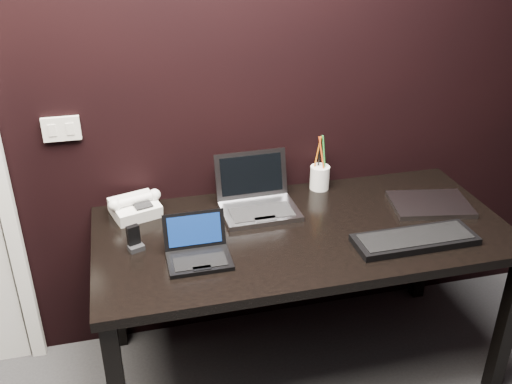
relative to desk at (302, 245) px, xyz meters
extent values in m
plane|color=black|center=(-0.30, 0.40, 0.64)|extent=(4.00, 0.00, 4.00)
cube|color=silver|center=(-0.92, 0.39, 0.46)|extent=(0.15, 0.02, 0.10)
cube|color=silver|center=(-0.95, 0.38, 0.46)|extent=(0.03, 0.01, 0.05)
cube|color=silver|center=(-0.88, 0.38, 0.46)|extent=(0.03, 0.01, 0.05)
cube|color=black|center=(0.00, 0.00, 0.06)|extent=(1.70, 0.80, 0.04)
cube|color=black|center=(0.80, -0.35, -0.31)|extent=(0.06, 0.06, 0.70)
cube|color=black|center=(-0.80, 0.35, -0.31)|extent=(0.06, 0.06, 0.70)
cube|color=black|center=(0.80, 0.35, -0.31)|extent=(0.06, 0.06, 0.70)
cube|color=black|center=(-0.45, -0.14, 0.09)|extent=(0.24, 0.16, 0.02)
cube|color=black|center=(-0.45, -0.16, 0.10)|extent=(0.19, 0.09, 0.00)
cube|color=black|center=(-0.45, -0.20, 0.10)|extent=(0.07, 0.03, 0.00)
cube|color=black|center=(-0.45, -0.04, 0.16)|extent=(0.24, 0.05, 0.14)
cube|color=#091C4A|center=(-0.45, -0.04, 0.16)|extent=(0.20, 0.04, 0.11)
cube|color=#98989D|center=(-0.14, 0.17, 0.09)|extent=(0.33, 0.24, 0.02)
cube|color=black|center=(-0.14, 0.14, 0.10)|extent=(0.27, 0.14, 0.00)
cube|color=#A2A1A7|center=(-0.14, 0.08, 0.10)|extent=(0.09, 0.04, 0.00)
cube|color=gray|center=(-0.15, 0.31, 0.20)|extent=(0.33, 0.07, 0.20)
cube|color=black|center=(-0.15, 0.30, 0.20)|extent=(0.28, 0.05, 0.16)
cube|color=black|center=(0.39, -0.21, 0.09)|extent=(0.49, 0.17, 0.03)
cube|color=black|center=(0.39, -0.21, 0.11)|extent=(0.45, 0.14, 0.00)
cube|color=#A09FA5|center=(0.60, 0.04, 0.09)|extent=(0.38, 0.30, 0.02)
cube|color=white|center=(-0.66, 0.28, 0.11)|extent=(0.23, 0.22, 0.08)
cylinder|color=white|center=(-0.66, 0.27, 0.16)|extent=(0.18, 0.09, 0.04)
sphere|color=white|center=(-0.75, 0.25, 0.16)|extent=(0.07, 0.07, 0.05)
sphere|color=white|center=(-0.58, 0.30, 0.16)|extent=(0.07, 0.07, 0.05)
cube|color=black|center=(-0.63, 0.25, 0.14)|extent=(0.09, 0.07, 0.01)
cube|color=black|center=(-0.68, 0.02, 0.13)|extent=(0.05, 0.04, 0.10)
cube|color=black|center=(-0.68, 0.00, 0.09)|extent=(0.07, 0.06, 0.02)
cylinder|color=white|center=(0.19, 0.33, 0.13)|extent=(0.12, 0.12, 0.11)
cylinder|color=#C66212|center=(0.17, 0.34, 0.26)|extent=(0.03, 0.03, 0.17)
cylinder|color=green|center=(0.20, 0.33, 0.26)|extent=(0.03, 0.02, 0.17)
cylinder|color=black|center=(0.19, 0.35, 0.26)|extent=(0.02, 0.02, 0.17)
cylinder|color=#D04713|center=(0.19, 0.32, 0.26)|extent=(0.04, 0.03, 0.17)
camera|label=1|loc=(-0.68, -1.91, 1.29)|focal=40.00mm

